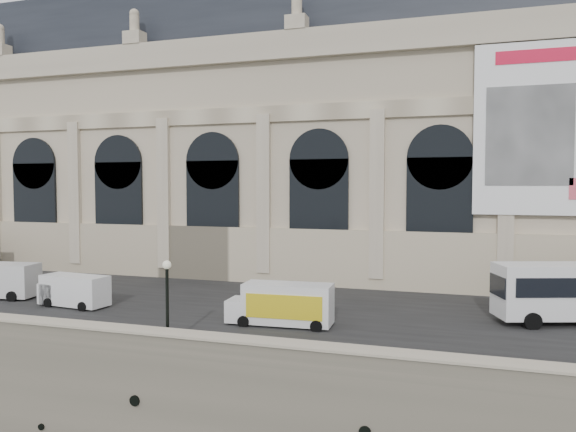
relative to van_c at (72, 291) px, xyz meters
The scene contains 7 objects.
quay 28.17m from the van_c, 71.45° to the left, with size 160.00×70.00×6.00m, color gray.
street 10.45m from the van_c, 31.41° to the left, with size 160.00×24.00×0.06m, color #2D2D2D.
parapet 11.94m from the van_c, 42.04° to the right, with size 160.00×1.40×1.21m.
museum 25.72m from the van_c, 82.62° to the left, with size 69.00×18.70×29.10m.
van_c is the anchor object (origin of this frame).
box_truck 16.19m from the van_c, ahead, with size 6.70×2.67×2.65m.
lamp_right 13.48m from the van_c, 29.65° to the right, with size 0.48×0.48×4.69m.
Camera 1 is at (18.35, -24.64, 14.70)m, focal length 35.00 mm.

